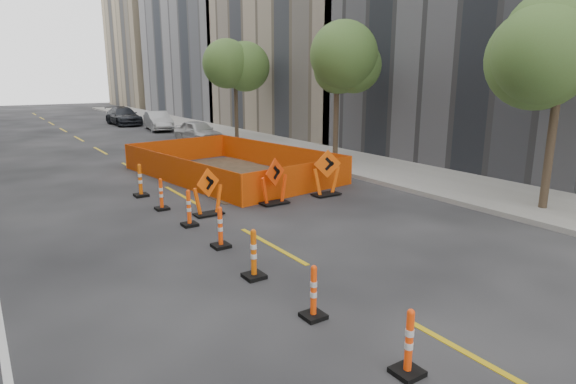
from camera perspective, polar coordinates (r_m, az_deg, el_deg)
ground_plane at (r=8.94m, az=12.00°, el=-13.63°), size 140.00×140.00×0.00m
sidewalk_right at (r=23.23m, az=6.74°, el=3.77°), size 4.00×90.00×0.15m
bld_right_c at (r=37.21m, az=4.73°, el=18.24°), size 12.00×16.00×14.00m
bld_right_d at (r=51.39m, az=-7.28°, el=20.29°), size 12.00×18.00×20.00m
bld_right_e at (r=68.12m, az=-14.40°, el=16.66°), size 12.00×14.00×16.00m
tree_r_a at (r=16.03m, az=29.71°, el=13.66°), size 2.80×2.80×5.95m
tree_r_b at (r=22.51m, az=5.86°, el=14.86°), size 2.80×2.80×5.95m
tree_r_c at (r=30.92m, az=-6.29°, el=14.53°), size 2.80×2.80×5.95m
channelizer_2 at (r=7.10m, az=14.16°, el=-16.89°), size 0.39×0.39×1.00m
channelizer_3 at (r=8.34m, az=3.05°, el=-11.74°), size 0.38×0.38×0.96m
channelizer_4 at (r=9.86m, az=-4.09°, el=-7.32°), size 0.41×0.41×1.05m
channelizer_5 at (r=11.66m, az=-8.03°, el=-4.14°), size 0.40×0.40×1.02m
channelizer_6 at (r=13.44m, az=-11.67°, el=-1.86°), size 0.41×0.41×1.03m
channelizer_7 at (r=15.26m, az=-14.80°, el=-0.23°), size 0.39×0.39×1.00m
channelizer_8 at (r=17.11m, az=-17.12°, el=1.34°), size 0.45×0.45×1.13m
chevron_sign_left at (r=14.31m, az=-9.47°, el=0.02°), size 1.09×0.85×1.43m
chevron_sign_center at (r=15.33m, az=-1.63°, el=1.28°), size 1.15×0.90×1.51m
chevron_sign_right at (r=16.47m, az=4.60°, el=2.28°), size 1.21×0.94×1.60m
safety_fence at (r=19.93m, az=-6.90°, el=3.48°), size 6.25×9.30×1.09m
parked_car_near at (r=30.15m, az=-10.61°, el=7.06°), size 1.99×4.08×1.34m
parked_car_mid at (r=37.49m, az=-15.14°, el=8.14°), size 2.03×4.41×1.40m
parked_car_far at (r=42.47m, az=-18.92°, el=8.50°), size 2.11×4.95×1.42m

